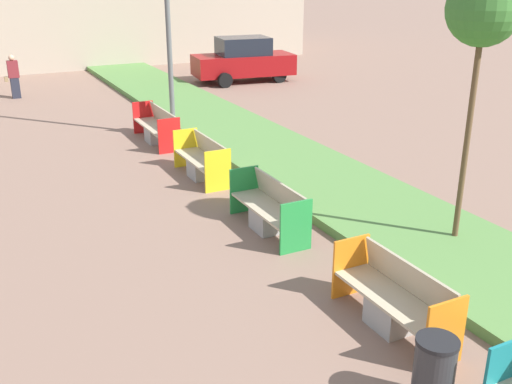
{
  "coord_description": "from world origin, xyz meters",
  "views": [
    {
      "loc": [
        -3.95,
        1.24,
        4.68
      ],
      "look_at": [
        0.9,
        10.82,
        0.6
      ],
      "focal_mm": 42.0,
      "sensor_mm": 36.0,
      "label": 1
    }
  ],
  "objects_px": {
    "bench_green_frame": "(270,212)",
    "bench_yellow_frame": "(203,163)",
    "pedestrian_walking": "(14,77)",
    "sapling_tree_near": "(484,12)",
    "parked_car_distant": "(243,60)",
    "bench_orange_frame": "(394,303)",
    "litter_bin": "(434,372)",
    "bench_red_frame": "(157,129)"
  },
  "relations": [
    {
      "from": "bench_green_frame",
      "to": "bench_yellow_frame",
      "type": "xyz_separation_m",
      "value": [
        -0.0,
        3.33,
        -0.0
      ]
    },
    {
      "from": "bench_green_frame",
      "to": "pedestrian_walking",
      "type": "height_order",
      "value": "pedestrian_walking"
    },
    {
      "from": "sapling_tree_near",
      "to": "pedestrian_walking",
      "type": "xyz_separation_m",
      "value": [
        -5.51,
        16.89,
        -3.2
      ]
    },
    {
      "from": "sapling_tree_near",
      "to": "parked_car_distant",
      "type": "xyz_separation_m",
      "value": [
        3.58,
        16.11,
        -3.09
      ]
    },
    {
      "from": "bench_orange_frame",
      "to": "sapling_tree_near",
      "type": "distance_m",
      "value": 4.76
    },
    {
      "from": "bench_yellow_frame",
      "to": "parked_car_distant",
      "type": "xyz_separation_m",
      "value": [
        6.23,
        10.73,
        0.55
      ]
    },
    {
      "from": "litter_bin",
      "to": "pedestrian_walking",
      "type": "height_order",
      "value": "pedestrian_walking"
    },
    {
      "from": "sapling_tree_near",
      "to": "pedestrian_walking",
      "type": "bearing_deg",
      "value": 108.05
    },
    {
      "from": "pedestrian_walking",
      "to": "parked_car_distant",
      "type": "relative_size",
      "value": 0.36
    },
    {
      "from": "pedestrian_walking",
      "to": "bench_orange_frame",
      "type": "bearing_deg",
      "value": -81.19
    },
    {
      "from": "litter_bin",
      "to": "bench_yellow_frame",
      "type": "bearing_deg",
      "value": 85.74
    },
    {
      "from": "sapling_tree_near",
      "to": "parked_car_distant",
      "type": "distance_m",
      "value": 16.79
    },
    {
      "from": "litter_bin",
      "to": "parked_car_distant",
      "type": "bearing_deg",
      "value": 70.28
    },
    {
      "from": "sapling_tree_near",
      "to": "pedestrian_walking",
      "type": "distance_m",
      "value": 18.05
    },
    {
      "from": "bench_red_frame",
      "to": "bench_green_frame",
      "type": "bearing_deg",
      "value": -90.03
    },
    {
      "from": "bench_red_frame",
      "to": "sapling_tree_near",
      "type": "height_order",
      "value": "sapling_tree_near"
    },
    {
      "from": "sapling_tree_near",
      "to": "bench_yellow_frame",
      "type": "bearing_deg",
      "value": 116.15
    },
    {
      "from": "bench_orange_frame",
      "to": "parked_car_distant",
      "type": "height_order",
      "value": "parked_car_distant"
    },
    {
      "from": "bench_yellow_frame",
      "to": "sapling_tree_near",
      "type": "distance_m",
      "value": 7.01
    },
    {
      "from": "bench_red_frame",
      "to": "pedestrian_walking",
      "type": "relative_size",
      "value": 1.48
    },
    {
      "from": "bench_yellow_frame",
      "to": "sapling_tree_near",
      "type": "relative_size",
      "value": 0.44
    },
    {
      "from": "sapling_tree_near",
      "to": "bench_red_frame",
      "type": "bearing_deg",
      "value": 106.75
    },
    {
      "from": "bench_red_frame",
      "to": "litter_bin",
      "type": "bearing_deg",
      "value": -93.06
    },
    {
      "from": "litter_bin",
      "to": "parked_car_distant",
      "type": "relative_size",
      "value": 0.2
    },
    {
      "from": "sapling_tree_near",
      "to": "parked_car_distant",
      "type": "bearing_deg",
      "value": 77.46
    },
    {
      "from": "bench_yellow_frame",
      "to": "pedestrian_walking",
      "type": "xyz_separation_m",
      "value": [
        -2.86,
        11.51,
        0.44
      ]
    },
    {
      "from": "bench_orange_frame",
      "to": "bench_yellow_frame",
      "type": "relative_size",
      "value": 0.99
    },
    {
      "from": "bench_orange_frame",
      "to": "sapling_tree_near",
      "type": "height_order",
      "value": "sapling_tree_near"
    },
    {
      "from": "sapling_tree_near",
      "to": "pedestrian_walking",
      "type": "relative_size",
      "value": 2.9
    },
    {
      "from": "bench_green_frame",
      "to": "litter_bin",
      "type": "xyz_separation_m",
      "value": [
        -0.63,
        -5.06,
        0.06
      ]
    },
    {
      "from": "bench_orange_frame",
      "to": "bench_red_frame",
      "type": "relative_size",
      "value": 0.85
    },
    {
      "from": "bench_green_frame",
      "to": "bench_yellow_frame",
      "type": "height_order",
      "value": "same"
    },
    {
      "from": "bench_green_frame",
      "to": "sapling_tree_near",
      "type": "height_order",
      "value": "sapling_tree_near"
    },
    {
      "from": "bench_green_frame",
      "to": "sapling_tree_near",
      "type": "bearing_deg",
      "value": -37.81
    },
    {
      "from": "bench_yellow_frame",
      "to": "bench_green_frame",
      "type": "bearing_deg",
      "value": -89.99
    },
    {
      "from": "bench_red_frame",
      "to": "pedestrian_walking",
      "type": "distance_m",
      "value": 8.62
    },
    {
      "from": "bench_red_frame",
      "to": "sapling_tree_near",
      "type": "bearing_deg",
      "value": -73.25
    },
    {
      "from": "bench_green_frame",
      "to": "sapling_tree_near",
      "type": "distance_m",
      "value": 4.94
    },
    {
      "from": "bench_green_frame",
      "to": "sapling_tree_near",
      "type": "xyz_separation_m",
      "value": [
        2.64,
        -2.05,
        3.64
      ]
    },
    {
      "from": "litter_bin",
      "to": "sapling_tree_near",
      "type": "distance_m",
      "value": 5.7
    },
    {
      "from": "parked_car_distant",
      "to": "sapling_tree_near",
      "type": "bearing_deg",
      "value": -95.11
    },
    {
      "from": "bench_yellow_frame",
      "to": "sapling_tree_near",
      "type": "xyz_separation_m",
      "value": [
        2.64,
        -5.38,
        3.64
      ]
    }
  ]
}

